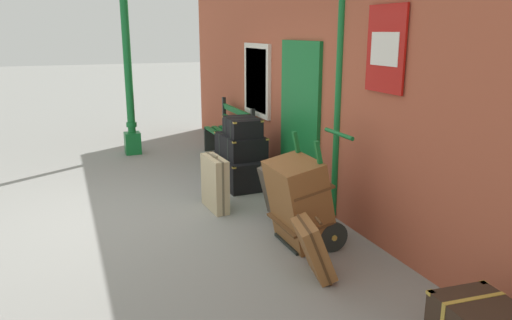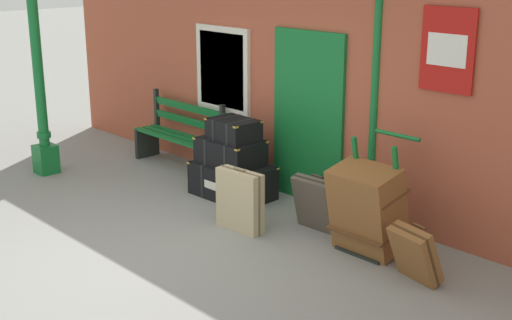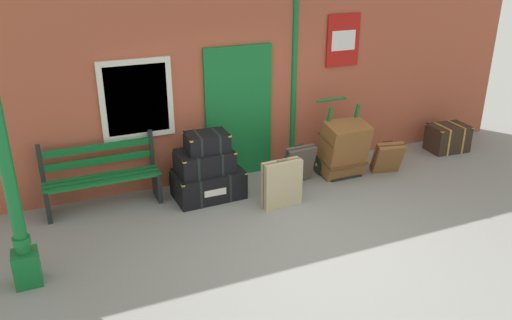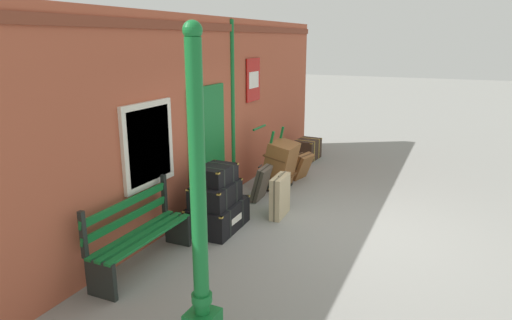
% 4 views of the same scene
% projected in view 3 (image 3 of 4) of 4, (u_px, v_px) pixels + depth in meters
% --- Properties ---
extents(ground_plane, '(60.00, 60.00, 0.00)m').
position_uv_depth(ground_plane, '(313.00, 247.00, 6.51)').
color(ground_plane, gray).
extents(brick_facade, '(10.40, 0.35, 3.20)m').
position_uv_depth(brick_facade, '(235.00, 76.00, 8.09)').
color(brick_facade, '#AD5138').
rests_on(brick_facade, ground).
extents(lamp_post, '(0.28, 0.28, 2.98)m').
position_uv_depth(lamp_post, '(12.00, 192.00, 5.38)').
color(lamp_post, '#146B2D').
rests_on(lamp_post, ground).
extents(platform_bench, '(1.60, 0.43, 1.01)m').
position_uv_depth(platform_bench, '(102.00, 178.00, 7.35)').
color(platform_bench, '#146B2D').
rests_on(platform_bench, ground).
extents(steamer_trunk_base, '(1.03, 0.69, 0.43)m').
position_uv_depth(steamer_trunk_base, '(208.00, 184.00, 7.72)').
color(steamer_trunk_base, black).
rests_on(steamer_trunk_base, ground).
extents(steamer_trunk_middle, '(0.83, 0.58, 0.33)m').
position_uv_depth(steamer_trunk_middle, '(204.00, 161.00, 7.56)').
color(steamer_trunk_middle, black).
rests_on(steamer_trunk_middle, steamer_trunk_base).
extents(steamer_trunk_top, '(0.63, 0.47, 0.27)m').
position_uv_depth(steamer_trunk_top, '(207.00, 142.00, 7.48)').
color(steamer_trunk_top, black).
rests_on(steamer_trunk_top, steamer_trunk_middle).
extents(porters_trolley, '(0.71, 0.63, 1.19)m').
position_uv_depth(porters_trolley, '(337.00, 157.00, 8.53)').
color(porters_trolley, black).
rests_on(porters_trolley, ground).
extents(large_brown_trunk, '(0.70, 0.61, 0.95)m').
position_uv_depth(large_brown_trunk, '(344.00, 149.00, 8.31)').
color(large_brown_trunk, brown).
rests_on(large_brown_trunk, ground).
extents(suitcase_beige, '(0.52, 0.43, 0.56)m').
position_uv_depth(suitcase_beige, '(388.00, 158.00, 8.48)').
color(suitcase_beige, brown).
rests_on(suitcase_beige, ground).
extents(suitcase_slate, '(0.51, 0.31, 0.64)m').
position_uv_depth(suitcase_slate, '(299.00, 164.00, 8.14)').
color(suitcase_slate, '#51473D').
rests_on(suitcase_slate, ground).
extents(suitcase_tan, '(0.60, 0.21, 0.72)m').
position_uv_depth(suitcase_tan, '(282.00, 183.00, 7.42)').
color(suitcase_tan, tan).
rests_on(suitcase_tan, ground).
extents(corner_trunk, '(0.72, 0.54, 0.49)m').
position_uv_depth(corner_trunk, '(448.00, 138.00, 9.44)').
color(corner_trunk, '#332319').
rests_on(corner_trunk, ground).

